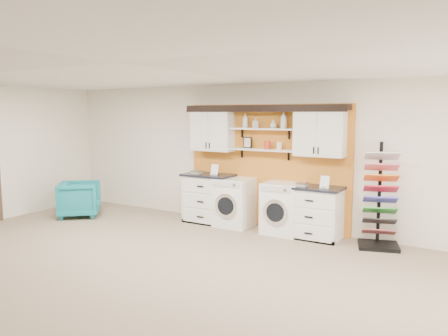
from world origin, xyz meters
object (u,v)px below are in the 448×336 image
Objects in this scene: washer at (235,202)px; base_cabinet_left at (209,198)px; sample_rack at (379,215)px; armchair at (80,199)px; dryer at (283,208)px; base_cabinet_right at (315,212)px.

base_cabinet_left is at bearing 179.69° from washer.
armchair is at bearing 173.09° from sample_rack.
dryer is (1.64, -0.00, -0.02)m from base_cabinet_left.
washer is 1.03m from dryer.
dryer is at bearing 164.41° from sample_rack.
sample_rack is (1.10, 0.04, 0.08)m from base_cabinet_right.
base_cabinet_left is 0.58× the size of sample_rack.
base_cabinet_left is 1.07× the size of washer.
sample_rack is at bearing -120.89° from armchair.
base_cabinet_right is 5.04m from armchair.
base_cabinet_right is 1.00× the size of dryer.
washer reaches higher than armchair.
base_cabinet_right is 1.00× the size of washer.
armchair is at bearing -162.68° from washer.
washer is 3.44m from armchair.
base_cabinet_right reaches higher than armchair.
washer is at bearing -113.57° from armchair.
armchair is (-6.03, -1.06, -0.17)m from sample_rack.
dryer is 0.54× the size of sample_rack.
base_cabinet_left reaches higher than dryer.
washer is 0.55× the size of sample_rack.
dryer reaches higher than armchair.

